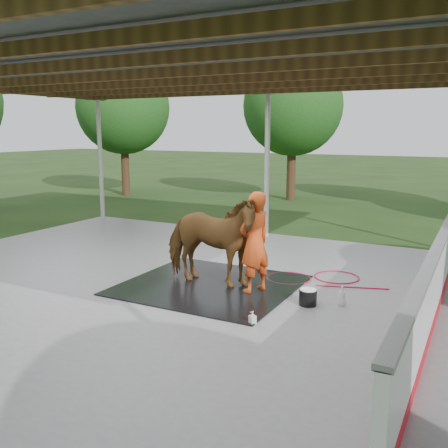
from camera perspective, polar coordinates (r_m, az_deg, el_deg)
The scene contains 12 objects.
ground at distance 9.53m, azimuth -6.42°, elevation -6.87°, with size 100.00×100.00×0.00m, color #1E3814.
concrete_slab at distance 9.52m, azimuth -6.43°, elevation -6.73°, with size 12.00×10.00×0.05m, color slate.
pavilion_structure at distance 9.15m, azimuth -6.97°, elevation 17.52°, with size 12.60×10.60×4.05m.
dasher_board at distance 7.85m, azimuth 22.73°, elevation -7.02°, with size 0.16×8.00×1.15m.
tree_belt at distance 9.73m, azimuth -2.29°, elevation 16.13°, with size 28.00×28.00×5.80m.
rubber_mat at distance 9.24m, azimuth -1.64°, elevation -6.97°, with size 3.02×2.83×0.02m, color black.
horse at distance 9.02m, azimuth -1.66°, elevation -1.86°, with size 0.90×1.97×1.66m, color brown.
handler at distance 8.70m, azimuth 3.53°, elevation -2.11°, with size 0.65×0.43×1.78m, color #D14616.
wash_bucket at distance 8.33m, azimuth 9.57°, elevation -8.21°, with size 0.29×0.29×0.27m.
soap_bottle_a at distance 8.42m, azimuth 13.32°, elevation -7.98°, with size 0.13×0.13×0.33m, color silver.
soap_bottle_b at distance 7.48m, azimuth 3.28°, elevation -10.65°, with size 0.09×0.09×0.20m, color #338CD8.
hose_coil at distance 9.82m, azimuth 10.22°, elevation -6.06°, with size 2.27×1.37×0.02m.
Camera 1 is at (5.14, -7.49, 2.88)m, focal length 40.00 mm.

